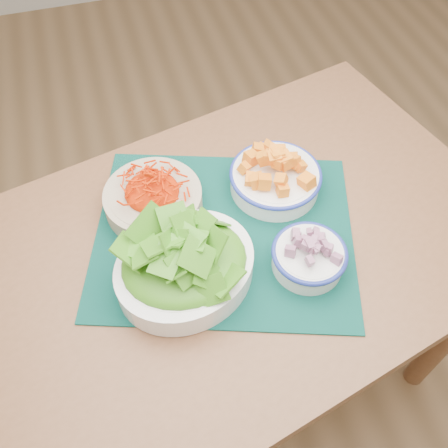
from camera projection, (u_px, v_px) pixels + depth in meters
name	position (u px, v px, depth m)	size (l,w,h in m)	color
ground	(259.00, 267.00, 1.84)	(4.00, 4.00, 0.00)	#987249
table	(243.00, 266.00, 1.10)	(1.21, 0.95, 0.75)	brown
placemat	(224.00, 233.00, 1.01)	(0.51, 0.42, 0.00)	black
carrot_bowl	(153.00, 195.00, 1.01)	(0.26, 0.26, 0.08)	tan
squash_bowl	(276.00, 173.00, 1.04)	(0.20, 0.20, 0.10)	white
lettuce_bowl	(184.00, 261.00, 0.90)	(0.33, 0.30, 0.12)	white
onion_bowl	(309.00, 255.00, 0.93)	(0.17, 0.17, 0.07)	silver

